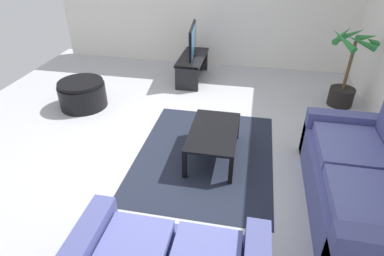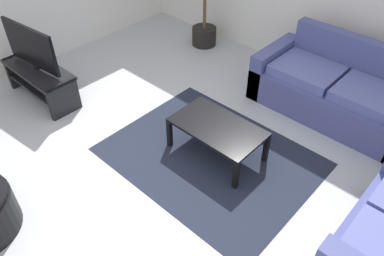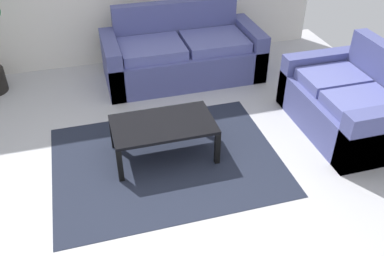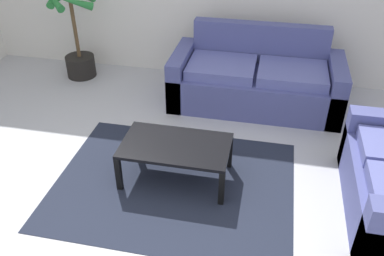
{
  "view_description": "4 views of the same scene",
  "coord_description": "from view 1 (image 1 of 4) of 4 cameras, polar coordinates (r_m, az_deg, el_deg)",
  "views": [
    {
      "loc": [
        3.55,
        1.09,
        2.47
      ],
      "look_at": [
        0.34,
        0.45,
        0.43
      ],
      "focal_mm": 30.07,
      "sensor_mm": 36.0,
      "label": 1
    },
    {
      "loc": [
        2.13,
        -1.71,
        2.92
      ],
      "look_at": [
        0.2,
        0.38,
        0.52
      ],
      "focal_mm": 34.97,
      "sensor_mm": 36.0,
      "label": 2
    },
    {
      "loc": [
        -0.37,
        -2.56,
        2.66
      ],
      "look_at": [
        0.48,
        0.44,
        0.47
      ],
      "focal_mm": 39.3,
      "sensor_mm": 36.0,
      "label": 3
    },
    {
      "loc": [
        1.04,
        -2.21,
        2.57
      ],
      "look_at": [
        0.42,
        0.73,
        0.57
      ],
      "focal_mm": 38.47,
      "sensor_mm": 36.0,
      "label": 4
    }
  ],
  "objects": [
    {
      "name": "ground_plane",
      "position": [
        4.46,
        -4.83,
        -1.84
      ],
      "size": [
        6.6,
        6.6,
        0.0
      ],
      "primitive_type": "plane",
      "color": "#B2B2B7"
    },
    {
      "name": "couch_main",
      "position": [
        3.65,
        28.02,
        -9.11
      ],
      "size": [
        2.0,
        0.9,
        0.9
      ],
      "color": "#4C518C",
      "rests_on": "ground"
    },
    {
      "name": "tv_stand",
      "position": [
        6.16,
        0.08,
        11.24
      ],
      "size": [
        1.1,
        0.45,
        0.45
      ],
      "color": "black",
      "rests_on": "ground"
    },
    {
      "name": "tv",
      "position": [
        6.01,
        0.11,
        15.28
      ],
      "size": [
        0.93,
        0.14,
        0.57
      ],
      "color": "black",
      "rests_on": "tv_stand"
    },
    {
      "name": "coffee_table",
      "position": [
        3.94,
        3.86,
        -1.02
      ],
      "size": [
        0.99,
        0.58,
        0.38
      ],
      "color": "black",
      "rests_on": "ground"
    },
    {
      "name": "area_rug",
      "position": [
        4.14,
        2.32,
        -4.74
      ],
      "size": [
        2.2,
        1.7,
        0.01
      ],
      "primitive_type": "cube",
      "color": "#1E2333",
      "rests_on": "ground"
    },
    {
      "name": "potted_palm",
      "position": [
        5.64,
        25.66,
        8.28
      ],
      "size": [
        0.71,
        0.74,
        1.24
      ],
      "color": "black",
      "rests_on": "ground"
    },
    {
      "name": "ottoman",
      "position": [
        5.47,
        -18.85,
        5.73
      ],
      "size": [
        0.74,
        0.74,
        0.43
      ],
      "color": "black",
      "rests_on": "ground"
    }
  ]
}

